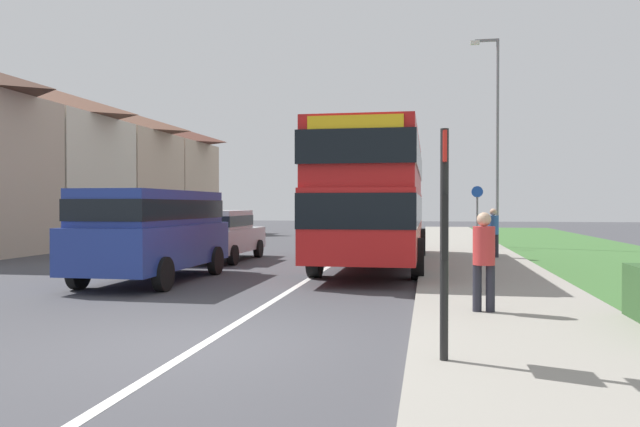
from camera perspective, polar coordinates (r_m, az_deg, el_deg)
The scene contains 12 objects.
ground_plane at distance 8.05m, azimuth -11.02°, elevation -12.02°, with size 120.00×120.00×0.00m, color #424247.
lane_marking_centre at distance 15.68m, azimuth -0.35°, elevation -5.71°, with size 0.14×60.00×0.01m, color silver.
pavement_near_side at distance 13.50m, azimuth 15.96°, elevation -6.57°, with size 3.20×68.00×0.12m, color gray.
double_decker_bus at distance 17.51m, azimuth 5.20°, elevation 1.97°, with size 2.80×9.96×3.70m.
parked_van_blue at distance 14.73m, azimuth -15.32°, elevation -1.24°, with size 2.11×5.02×2.12m.
parked_car_silver at distance 19.69m, azimuth -9.38°, elevation -1.81°, with size 1.94×4.42×1.61m.
pedestrian_at_stop at distance 9.84m, azimuth 15.08°, elevation -3.94°, with size 0.34×0.34×1.67m.
pedestrian_walking_away at distance 20.10m, azimuth 15.89°, elevation -1.53°, with size 0.34×0.34×1.67m.
bus_stop_sign at distance 6.65m, azimuth 11.55°, elevation -1.31°, with size 0.09×0.52×2.60m.
cycle_route_sign at distance 24.54m, azimuth 14.49°, elevation -0.05°, with size 0.44×0.08×2.52m.
street_lamp_mid at distance 25.84m, azimuth 16.06°, elevation 7.50°, with size 1.14×0.20×8.49m.
house_terrace_far_side at distance 32.18m, azimuth -22.75°, elevation 4.00°, with size 7.53×22.99×7.22m.
Camera 1 is at (2.84, -7.31, 1.78)m, focal length 34.21 mm.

